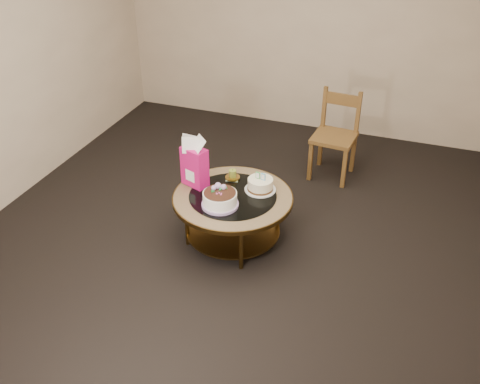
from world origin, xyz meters
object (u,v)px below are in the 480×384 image
(decorated_cake, at_px, (220,200))
(gift_bag, at_px, (194,162))
(dining_chair, at_px, (335,135))
(cream_cake, at_px, (260,185))
(coffee_table, at_px, (233,203))

(decorated_cake, height_order, gift_bag, gift_bag)
(dining_chair, bearing_deg, cream_cake, -102.51)
(coffee_table, relative_size, dining_chair, 1.14)
(decorated_cake, relative_size, dining_chair, 0.34)
(decorated_cake, bearing_deg, dining_chair, 68.72)
(decorated_cake, bearing_deg, coffee_table, 76.41)
(gift_bag, bearing_deg, cream_cake, 30.86)
(decorated_cake, distance_m, gift_bag, 0.43)
(cream_cake, xyz_separation_m, gift_bag, (-0.56, -0.10, 0.17))
(gift_bag, xyz_separation_m, dining_chair, (0.95, 1.37, -0.23))
(coffee_table, bearing_deg, decorated_cake, -103.59)
(coffee_table, distance_m, gift_bag, 0.48)
(gift_bag, bearing_deg, dining_chair, 75.89)
(gift_bag, height_order, dining_chair, gift_bag)
(coffee_table, distance_m, decorated_cake, 0.23)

